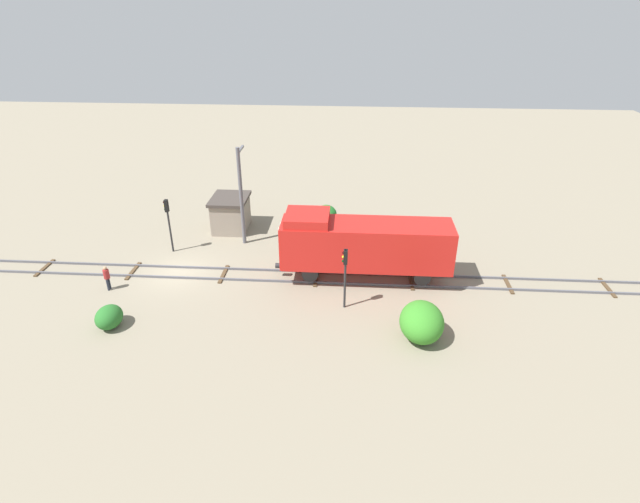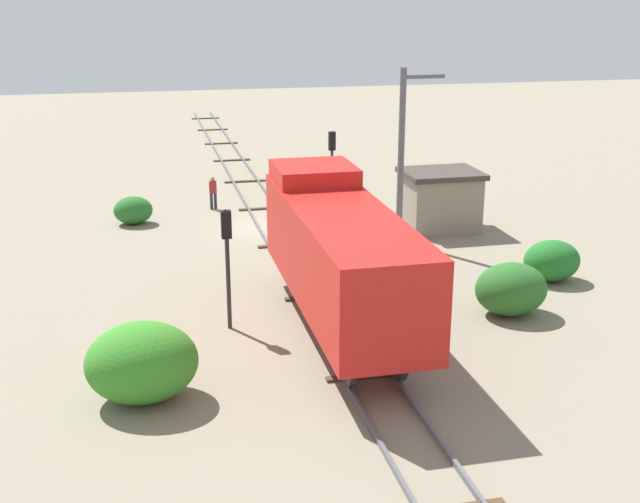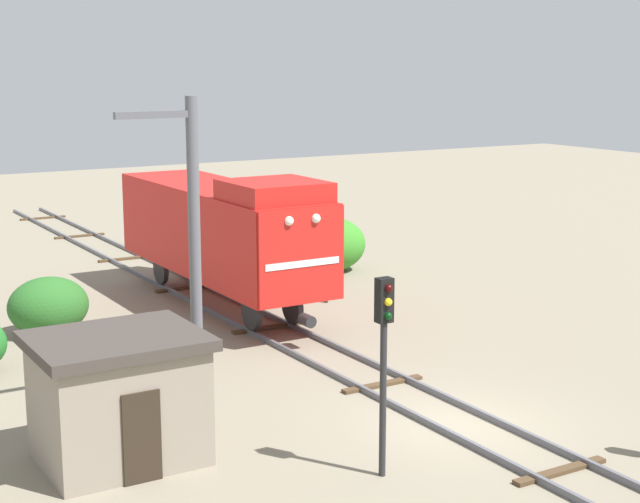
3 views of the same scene
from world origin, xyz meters
name	(u,v)px [view 2 (image 2 of 3)]	position (x,y,z in m)	size (l,w,h in m)	color
ground_plane	(273,226)	(0.00, 0.00, 0.00)	(115.44, 115.44, 0.00)	gray
railway_track	(273,225)	(0.00, 0.00, 0.07)	(2.40, 76.96, 0.16)	#595960
locomotive	(339,250)	(0.00, 12.72, 2.77)	(2.90, 11.60, 4.60)	red
traffic_signal_near	(332,157)	(-3.20, -1.43, 2.88)	(0.32, 0.34, 4.13)	#262628
traffic_signal_mid	(227,247)	(3.40, 11.62, 2.77)	(0.32, 0.34, 3.97)	#262628
worker_near_track	(213,190)	(2.40, -3.80, 1.00)	(0.38, 0.38, 1.70)	#262B38
catenary_mast	(403,152)	(-5.07, 3.66, 4.02)	(1.94, 0.28, 7.55)	#595960
relay_hut	(440,199)	(-7.50, 2.08, 1.39)	(3.50, 2.90, 2.74)	gray
bush_near	(142,362)	(6.22, 15.96, 1.09)	(3.00, 2.45, 2.18)	#368426
bush_mid	(552,261)	(-9.07, 9.77, 0.79)	(2.17, 1.77, 1.58)	#206B26
bush_far	(511,289)	(-6.05, 12.55, 0.90)	(2.48, 2.03, 1.81)	#2A6526
bush_back	(133,210)	(6.37, -1.90, 0.66)	(1.82, 1.49, 1.32)	#266726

